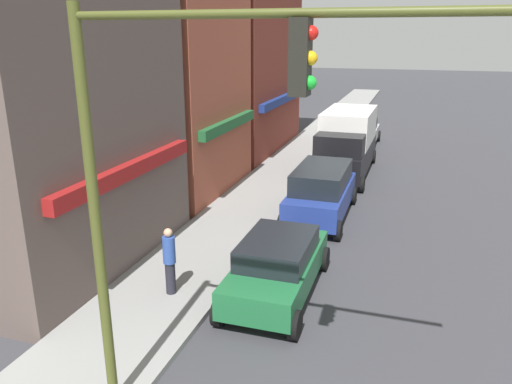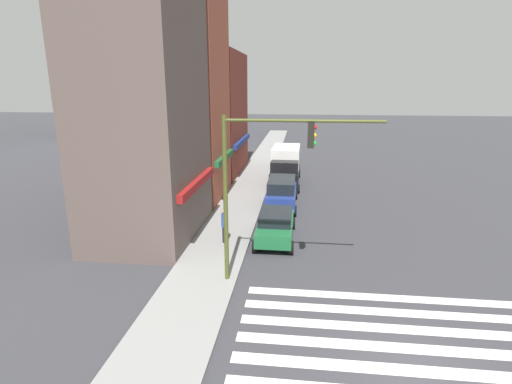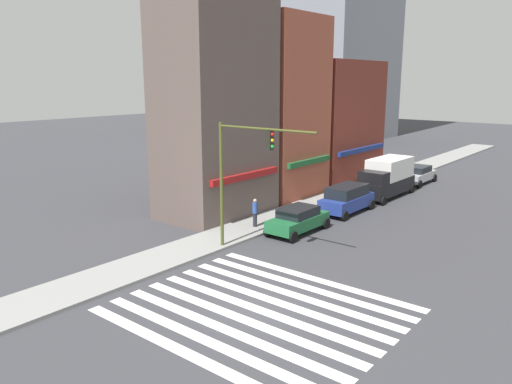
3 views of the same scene
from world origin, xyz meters
name	(u,v)px [view 1 (image 1 of 3)]	position (x,y,z in m)	size (l,w,h in m)	color
storefront_row	(164,25)	(17.10, 11.50, 6.81)	(24.63, 5.30, 15.94)	brown
traffic_signal	(170,157)	(4.72, 5.02, 4.79)	(0.32, 6.05, 6.94)	#474C1E
sedan_green	(278,265)	(9.63, 4.70, 0.84)	(4.40, 2.02, 1.59)	#1E6638
suv_blue	(321,191)	(15.63, 4.70, 1.03)	(4.71, 2.12, 1.94)	navy
box_truck_black	(347,142)	(21.99, 4.70, 1.59)	(6.23, 2.42, 3.04)	black
sedan_silver	(361,132)	(28.57, 4.70, 0.84)	(4.40, 2.02, 1.59)	#B7B7BC
pedestrian_blue_shirt	(170,260)	(8.62, 7.24, 1.07)	(0.32, 0.32, 1.77)	#23232D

